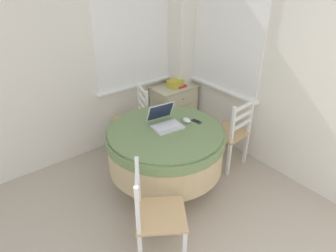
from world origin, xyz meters
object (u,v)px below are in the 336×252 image
at_px(cell_phone, 196,121).
at_px(storage_box, 175,84).
at_px(laptop, 165,121).
at_px(dining_chair_near_right_window, 230,133).
at_px(dining_chair_camera_near, 155,215).
at_px(round_dining_table, 166,146).
at_px(dining_chair_near_back_window, 134,120).
at_px(corner_cabinet, 174,108).
at_px(computer_mouse, 187,120).
at_px(book_on_cabinet, 178,85).

relative_size(cell_phone, storage_box, 0.65).
height_order(laptop, dining_chair_near_right_window, laptop).
xyz_separation_m(dining_chair_near_right_window, dining_chair_camera_near, (-1.48, -0.50, 0.00)).
xyz_separation_m(round_dining_table, dining_chair_near_back_window, (0.14, 0.86, -0.10)).
relative_size(dining_chair_near_back_window, dining_chair_camera_near, 1.00).
relative_size(round_dining_table, dining_chair_near_right_window, 1.38).
xyz_separation_m(round_dining_table, corner_cabinet, (0.90, 0.97, -0.20)).
bearing_deg(corner_cabinet, dining_chair_near_right_window, -91.52).
bearing_deg(dining_chair_camera_near, dining_chair_near_right_window, 18.83).
height_order(dining_chair_near_back_window, storage_box, dining_chair_near_back_window).
height_order(cell_phone, dining_chair_camera_near, dining_chair_camera_near).
relative_size(computer_mouse, storage_box, 0.51).
bearing_deg(computer_mouse, dining_chair_camera_near, -144.37).
xyz_separation_m(laptop, dining_chair_near_back_window, (0.09, 0.78, -0.35)).
bearing_deg(computer_mouse, book_on_cabinet, 54.35).
bearing_deg(cell_phone, dining_chair_near_back_window, 104.08).
relative_size(laptop, dining_chair_near_right_window, 0.39).
bearing_deg(computer_mouse, storage_box, 56.84).
xyz_separation_m(dining_chair_near_back_window, storage_box, (0.76, 0.09, 0.30)).
distance_m(dining_chair_near_right_window, storage_box, 1.12).
distance_m(laptop, dining_chair_near_right_window, 0.92).
distance_m(dining_chair_near_back_window, dining_chair_near_right_window, 1.24).
xyz_separation_m(laptop, cell_phone, (0.32, -0.14, -0.04)).
relative_size(laptop, corner_cabinet, 0.50).
relative_size(round_dining_table, dining_chair_camera_near, 1.38).
xyz_separation_m(corner_cabinet, storage_box, (-0.00, -0.03, 0.40)).
bearing_deg(dining_chair_near_back_window, computer_mouse, -81.01).
bearing_deg(computer_mouse, dining_chair_near_back_window, 98.99).
height_order(dining_chair_near_back_window, dining_chair_near_right_window, same).
bearing_deg(dining_chair_near_back_window, dining_chair_camera_near, -116.32).
xyz_separation_m(cell_phone, dining_chair_camera_near, (-0.97, -0.58, -0.30)).
distance_m(cell_phone, storage_box, 1.14).
xyz_separation_m(dining_chair_near_right_window, corner_cabinet, (0.03, 1.11, -0.10)).
xyz_separation_m(computer_mouse, corner_cabinet, (0.63, 0.98, -0.42)).
bearing_deg(cell_phone, book_on_cabinet, 59.53).
relative_size(computer_mouse, book_on_cabinet, 0.46).
height_order(computer_mouse, dining_chair_near_right_window, dining_chair_near_right_window).
distance_m(cell_phone, book_on_cabinet, 1.18).
distance_m(cell_phone, dining_chair_near_back_window, 1.00).
height_order(round_dining_table, dining_chair_near_back_window, dining_chair_near_back_window).
xyz_separation_m(round_dining_table, laptop, (0.05, 0.08, 0.24)).
distance_m(round_dining_table, computer_mouse, 0.35).
bearing_deg(computer_mouse, dining_chair_near_right_window, -11.93).
xyz_separation_m(dining_chair_near_right_window, storage_box, (0.03, 1.08, 0.30)).
xyz_separation_m(round_dining_table, cell_phone, (0.37, -0.07, 0.20)).
xyz_separation_m(computer_mouse, dining_chair_near_right_window, (0.60, -0.13, -0.32)).
bearing_deg(dining_chair_camera_near, corner_cabinet, 46.93).
height_order(storage_box, book_on_cabinet, storage_box).
height_order(round_dining_table, dining_chair_camera_near, dining_chair_camera_near).
xyz_separation_m(round_dining_table, book_on_cabinet, (0.97, 0.95, 0.16)).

